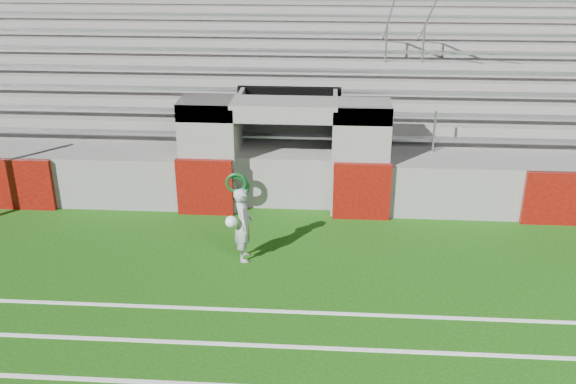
{
  "coord_description": "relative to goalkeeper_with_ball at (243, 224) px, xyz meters",
  "views": [
    {
      "loc": [
        1.04,
        -10.51,
        6.35
      ],
      "look_at": [
        0.2,
        1.8,
        1.1
      ],
      "focal_mm": 40.0,
      "sensor_mm": 36.0,
      "label": 1
    }
  ],
  "objects": [
    {
      "name": "hose_coil",
      "position": [
        -0.42,
        2.06,
        -0.03
      ],
      "size": [
        0.6,
        0.16,
        0.68
      ],
      "color": "#0C3C1A",
      "rests_on": "ground"
    },
    {
      "name": "ground",
      "position": [
        0.63,
        -0.87,
        -0.78
      ],
      "size": [
        90.0,
        90.0,
        0.0
      ],
      "primitive_type": "plane",
      "color": "#15440B",
      "rests_on": "ground"
    },
    {
      "name": "goalkeeper_with_ball",
      "position": [
        0.0,
        0.0,
        0.0
      ],
      "size": [
        0.55,
        0.61,
        1.54
      ],
      "color": "#A1A4AA",
      "rests_on": "ground"
    },
    {
      "name": "stadium_structure",
      "position": [
        0.64,
        7.1,
        0.72
      ],
      "size": [
        26.0,
        8.48,
        5.42
      ],
      "color": "slate",
      "rests_on": "ground"
    }
  ]
}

